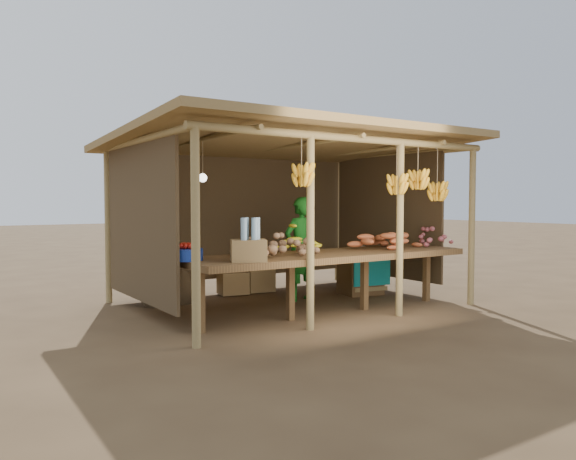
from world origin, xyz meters
TOP-DOWN VIEW (x-y plane):
  - ground at (0.00, 0.00)m, footprint 60.00×60.00m
  - stall_structure at (0.05, -0.08)m, footprint 4.70×3.50m
  - counter at (0.00, -0.95)m, footprint 3.90×1.05m
  - potato_heap at (-0.71, -0.87)m, footprint 1.04×0.65m
  - sweet_potato_heap at (1.07, -0.85)m, footprint 1.18×0.86m
  - onion_heap at (1.90, -0.94)m, footprint 0.86×0.71m
  - banana_pile at (-0.15, -0.51)m, footprint 0.61×0.41m
  - tomato_basin at (-1.90, -0.79)m, footprint 0.38×0.38m
  - bottle_box at (-1.37, -1.27)m, footprint 0.47×0.43m
  - vendor at (0.30, 0.12)m, footprint 0.58×0.41m
  - tarp_crate at (1.40, 0.05)m, footprint 0.73×0.66m
  - carton_stack at (0.00, 1.07)m, footprint 0.97×0.43m
  - burlap_sacks at (-1.47, 0.84)m, footprint 0.80×0.42m

SIDE VIEW (x-z plane):
  - ground at x=0.00m, z-range 0.00..0.00m
  - burlap_sacks at x=-1.47m, z-range -0.04..0.53m
  - carton_stack at x=0.00m, z-range -0.04..0.65m
  - tarp_crate at x=1.40m, z-range -0.07..0.70m
  - counter at x=0.00m, z-range 0.34..1.14m
  - vendor at x=0.30m, z-range 0.00..1.52m
  - tomato_basin at x=-1.90m, z-range 0.78..0.98m
  - banana_pile at x=-0.15m, z-range 0.80..1.15m
  - onion_heap at x=1.90m, z-range 0.80..1.15m
  - sweet_potato_heap at x=1.07m, z-range 0.80..1.16m
  - potato_heap at x=-0.71m, z-range 0.80..1.17m
  - bottle_box at x=-1.37m, z-range 0.74..1.23m
  - stall_structure at x=0.05m, z-range 0.70..3.13m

